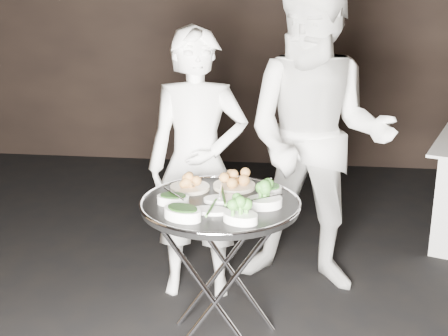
# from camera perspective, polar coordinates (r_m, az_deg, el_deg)

# --- Properties ---
(wall_back) EXTENTS (6.00, 0.05, 3.00)m
(wall_back) POSITION_cam_1_polar(r_m,az_deg,el_deg) (6.15, 2.22, 14.07)
(wall_back) COLOR black
(wall_back) RESTS_ON floor
(tray_stand) EXTENTS (0.55, 0.47, 0.81)m
(tray_stand) POSITION_cam_1_polar(r_m,az_deg,el_deg) (3.17, -0.33, -9.42)
(tray_stand) COLOR silver
(tray_stand) RESTS_ON floor
(serving_tray) EXTENTS (0.78, 0.78, 0.04)m
(serving_tray) POSITION_cam_1_polar(r_m,az_deg,el_deg) (3.02, -0.34, -3.32)
(serving_tray) COLOR black
(serving_tray) RESTS_ON tray_stand
(potato_plate_a) EXTENTS (0.20, 0.20, 0.07)m
(potato_plate_a) POSITION_cam_1_polar(r_m,az_deg,el_deg) (3.18, -3.15, -1.41)
(potato_plate_a) COLOR beige
(potato_plate_a) RESTS_ON serving_tray
(potato_plate_b) EXTENTS (0.23, 0.23, 0.08)m
(potato_plate_b) POSITION_cam_1_polar(r_m,az_deg,el_deg) (3.20, 0.94, -1.22)
(potato_plate_b) COLOR beige
(potato_plate_b) RESTS_ON serving_tray
(greens_bowl) EXTENTS (0.12, 0.12, 0.07)m
(greens_bowl) POSITION_cam_1_polar(r_m,az_deg,el_deg) (3.11, 4.21, -1.93)
(greens_bowl) COLOR white
(greens_bowl) RESTS_ON serving_tray
(asparagus_plate_a) EXTENTS (0.21, 0.14, 0.04)m
(asparagus_plate_a) POSITION_cam_1_polar(r_m,az_deg,el_deg) (3.02, -0.05, -2.75)
(asparagus_plate_a) COLOR white
(asparagus_plate_a) RESTS_ON serving_tray
(asparagus_plate_b) EXTENTS (0.17, 0.11, 0.03)m
(asparagus_plate_b) POSITION_cam_1_polar(r_m,az_deg,el_deg) (2.89, -1.18, -3.81)
(asparagus_plate_b) COLOR white
(asparagus_plate_b) RESTS_ON serving_tray
(spinach_bowl_a) EXTENTS (0.16, 0.11, 0.06)m
(spinach_bowl_a) POSITION_cam_1_polar(r_m,az_deg,el_deg) (2.99, -4.67, -2.77)
(spinach_bowl_a) COLOR white
(spinach_bowl_a) RESTS_ON serving_tray
(spinach_bowl_b) EXTENTS (0.22, 0.18, 0.08)m
(spinach_bowl_b) POSITION_cam_1_polar(r_m,az_deg,el_deg) (2.82, -3.81, -3.99)
(spinach_bowl_b) COLOR white
(spinach_bowl_b) RESTS_ON serving_tray
(broccoli_bowl_a) EXTENTS (0.21, 0.18, 0.07)m
(broccoli_bowl_a) POSITION_cam_1_polar(r_m,az_deg,el_deg) (2.95, 3.71, -2.98)
(broccoli_bowl_a) COLOR white
(broccoli_bowl_a) RESTS_ON serving_tray
(broccoli_bowl_b) EXTENTS (0.19, 0.17, 0.07)m
(broccoli_bowl_b) POSITION_cam_1_polar(r_m,az_deg,el_deg) (2.78, 1.51, -4.36)
(broccoli_bowl_b) COLOR white
(broccoli_bowl_b) RESTS_ON serving_tray
(serving_utensils) EXTENTS (0.59, 0.42, 0.01)m
(serving_utensils) POSITION_cam_1_polar(r_m,az_deg,el_deg) (3.06, 0.13, -1.78)
(serving_utensils) COLOR silver
(serving_utensils) RESTS_ON serving_tray
(waiter_left) EXTENTS (0.62, 0.44, 1.61)m
(waiter_left) POSITION_cam_1_polar(r_m,az_deg,el_deg) (3.64, -2.44, 0.21)
(waiter_left) COLOR white
(waiter_left) RESTS_ON floor
(waiter_right) EXTENTS (1.02, 0.85, 1.89)m
(waiter_right) POSITION_cam_1_polar(r_m,az_deg,el_deg) (3.71, 8.47, 2.66)
(waiter_right) COLOR white
(waiter_right) RESTS_ON floor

